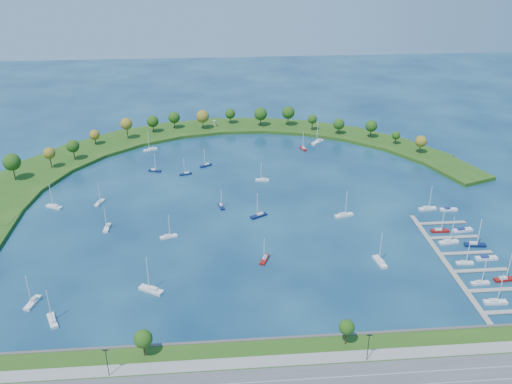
{
  "coord_description": "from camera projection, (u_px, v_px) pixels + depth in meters",
  "views": [
    {
      "loc": [
        -15.93,
        -244.04,
        124.26
      ],
      "look_at": [
        5.0,
        5.0,
        4.0
      ],
      "focal_mm": 38.38,
      "sensor_mm": 36.0,
      "label": 1
    }
  ],
  "objects": [
    {
      "name": "docked_boat_8",
      "position": [
        440.0,
        230.0,
        248.46
      ],
      "size": [
        8.29,
        2.62,
        12.06
      ],
      "rotation": [
        0.0,
        0.0,
        -0.04
      ],
      "color": "maroon",
      "rests_on": "ground"
    },
    {
      "name": "docked_boat_10",
      "position": [
        427.0,
        208.0,
        268.07
      ],
      "size": [
        8.94,
        3.5,
        12.79
      ],
      "rotation": [
        0.0,
        0.0,
        0.12
      ],
      "color": "silver",
      "rests_on": "ground"
    },
    {
      "name": "dock_system",
      "position": [
        463.0,
        262.0,
        225.72
      ],
      "size": [
        24.28,
        82.0,
        1.6
      ],
      "color": "gray",
      "rests_on": "ground"
    },
    {
      "name": "ground",
      "position": [
        247.0,
        204.0,
        274.22
      ],
      "size": [
        700.0,
        700.0,
        0.0
      ],
      "primitive_type": "plane",
      "color": "#082246",
      "rests_on": "ground"
    },
    {
      "name": "moored_boat_18",
      "position": [
        151.0,
        289.0,
        207.48
      ],
      "size": [
        9.98,
        7.62,
        14.7
      ],
      "rotation": [
        0.0,
        0.0,
        2.59
      ],
      "color": "silver",
      "rests_on": "ground"
    },
    {
      "name": "moored_boat_4",
      "position": [
        52.0,
        320.0,
        191.24
      ],
      "size": [
        5.79,
        8.98,
        12.85
      ],
      "rotation": [
        0.0,
        0.0,
        1.99
      ],
      "color": "silver",
      "rests_on": "ground"
    },
    {
      "name": "docked_boat_2",
      "position": [
        480.0,
        282.0,
        211.9
      ],
      "size": [
        7.17,
        2.23,
        10.45
      ],
      "rotation": [
        0.0,
        0.0,
        0.03
      ],
      "color": "silver",
      "rests_on": "ground"
    },
    {
      "name": "moored_boat_0",
      "position": [
        265.0,
        259.0,
        226.86
      ],
      "size": [
        4.9,
        7.81,
        11.14
      ],
      "rotation": [
        0.0,
        0.0,
        4.31
      ],
      "color": "maroon",
      "rests_on": "ground"
    },
    {
      "name": "docked_boat_5",
      "position": [
        486.0,
        258.0,
        227.79
      ],
      "size": [
        9.07,
        2.56,
        1.85
      ],
      "rotation": [
        0.0,
        0.0,
        -0.0
      ],
      "color": "silver",
      "rests_on": "ground"
    },
    {
      "name": "breakwater_trees",
      "position": [
        209.0,
        127.0,
        348.29
      ],
      "size": [
        239.6,
        94.18,
        15.19
      ],
      "color": "#382314",
      "rests_on": "breakwater"
    },
    {
      "name": "harbor_tower",
      "position": [
        215.0,
        123.0,
        375.65
      ],
      "size": [
        2.6,
        2.6,
        3.87
      ],
      "color": "gray",
      "rests_on": "breakwater"
    },
    {
      "name": "moored_boat_12",
      "position": [
        303.0,
        148.0,
        341.83
      ],
      "size": [
        3.74,
        7.78,
        11.03
      ],
      "rotation": [
        0.0,
        0.0,
        1.8
      ],
      "color": "maroon",
      "rests_on": "ground"
    },
    {
      "name": "moored_boat_14",
      "position": [
        259.0,
        215.0,
        261.55
      ],
      "size": [
        8.61,
        6.3,
        12.55
      ],
      "rotation": [
        0.0,
        0.0,
        3.66
      ],
      "color": "#0A1642",
      "rests_on": "ground"
    },
    {
      "name": "moored_boat_10",
      "position": [
        262.0,
        179.0,
        299.11
      ],
      "size": [
        7.56,
        3.06,
        10.8
      ],
      "rotation": [
        0.0,
        0.0,
        3.0
      ],
      "color": "silver",
      "rests_on": "ground"
    },
    {
      "name": "moored_boat_9",
      "position": [
        168.0,
        236.0,
        243.75
      ],
      "size": [
        7.97,
        4.34,
        11.29
      ],
      "rotation": [
        0.0,
        0.0,
        0.3
      ],
      "color": "silver",
      "rests_on": "ground"
    },
    {
      "name": "breakwater",
      "position": [
        161.0,
        167.0,
        314.04
      ],
      "size": [
        286.74,
        247.64,
        2.0
      ],
      "color": "#214E14",
      "rests_on": "ground"
    },
    {
      "name": "moored_boat_6",
      "position": [
        318.0,
        141.0,
        352.01
      ],
      "size": [
        9.27,
        9.17,
        14.97
      ],
      "rotation": [
        0.0,
        0.0,
        3.92
      ],
      "color": "silver",
      "rests_on": "ground"
    },
    {
      "name": "docked_boat_11",
      "position": [
        448.0,
        209.0,
        267.49
      ],
      "size": [
        8.43,
        2.75,
        1.7
      ],
      "rotation": [
        0.0,
        0.0,
        -0.05
      ],
      "color": "silver",
      "rests_on": "ground"
    },
    {
      "name": "moored_boat_17",
      "position": [
        107.0,
        227.0,
        250.98
      ],
      "size": [
        2.67,
        8.12,
        11.77
      ],
      "rotation": [
        0.0,
        0.0,
        4.66
      ],
      "color": "silver",
      "rests_on": "ground"
    },
    {
      "name": "moored_boat_5",
      "position": [
        221.0,
        206.0,
        270.57
      ],
      "size": [
        3.29,
        7.17,
        10.18
      ],
      "rotation": [
        0.0,
        0.0,
        4.91
      ],
      "color": "#0A1642",
      "rests_on": "ground"
    },
    {
      "name": "moored_boat_7",
      "position": [
        54.0,
        206.0,
        269.9
      ],
      "size": [
        8.76,
        6.12,
        12.67
      ],
      "rotation": [
        0.0,
        0.0,
        2.66
      ],
      "color": "silver",
      "rests_on": "ground"
    },
    {
      "name": "moored_boat_1",
      "position": [
        150.0,
        149.0,
        339.84
      ],
      "size": [
        8.88,
        6.04,
        12.8
      ],
      "rotation": [
        0.0,
        0.0,
        3.6
      ],
      "color": "silver",
      "rests_on": "ground"
    },
    {
      "name": "docked_boat_0",
      "position": [
        495.0,
        301.0,
        200.85
      ],
      "size": [
        8.65,
        2.76,
        12.58
      ],
      "rotation": [
        0.0,
        0.0,
        -0.04
      ],
      "color": "silver",
      "rests_on": "ground"
    },
    {
      "name": "moored_boat_11",
      "position": [
        206.0,
        165.0,
        317.35
      ],
      "size": [
        7.32,
        5.7,
        10.82
      ],
      "rotation": [
        0.0,
        0.0,
        3.71
      ],
      "color": "#0A1642",
      "rests_on": "ground"
    },
    {
      "name": "docked_boat_4",
      "position": [
        465.0,
        262.0,
        224.62
      ],
      "size": [
        7.19,
        2.38,
        10.41
      ],
      "rotation": [
        0.0,
        0.0,
        -0.06
      ],
      "color": "silver",
      "rests_on": "ground"
    },
    {
      "name": "moored_boat_3",
      "position": [
        186.0,
        173.0,
        306.44
      ],
      "size": [
        7.18,
        4.13,
        10.19
      ],
      "rotation": [
        0.0,
        0.0,
        3.48
      ],
      "color": "#0A1642",
      "rests_on": "ground"
    },
    {
      "name": "moored_boat_2",
      "position": [
        155.0,
        170.0,
        310.49
      ],
      "size": [
        7.49,
        4.3,
        10.62
      ],
      "rotation": [
        0.0,
        0.0,
        5.95
      ],
      "color": "#0A1642",
      "rests_on": "ground"
    },
    {
      "name": "docked_boat_9",
      "position": [
        462.0,
        230.0,
        248.94
      ],
      "size": [
        9.67,
        3.92,
        1.92
      ],
      "rotation": [
        0.0,
        0.0,
        0.14
      ],
      "color": "silver",
      "rests_on": "ground"
    },
    {
      "name": "docked_boat_3",
      "position": [
        504.0,
        279.0,
        213.96
      ],
      "size": [
        8.41,
        2.91,
        12.15
      ],
      "rotation": [
        0.0,
        0.0,
        0.07
      ],
      "color": "maroon",
      "rests_on": "ground"
    },
    {
      "name": "docked_boat_6",
      "position": [
        449.0,
        241.0,
        239.32
      ],
      "size": [
        9.05,
        3.58,
        12.94
      ],
      "rotation": [
        0.0,
        0.0,
        0.13
      ],
      "color": "silver",
      "rests_on": "ground"
    },
    {
      "name": "docked_boat_7",
      "position": [
        475.0,
        244.0,
        237.3
      ],
      "size": [
        9.36,
        3.68,
        13.4
      ],
      "rotation": [
        0.0,
        0.0,
        -0.13
      ],
      "color": "#0A1642",
      "rests_on": "ground"
    },
    {
      "name": "moored_boat_13",
      "position": [
        380.0,
        261.0,
        225.06
      ],
      "size": [
        4.11,
        9.61,
        13.68
      ],
      "rotation": [
        0.0,
        0.0,
        1.74
      ],
      "color": "silver",
      "rests_on": "ground"
    },
    {
      "name": "moored_boat_16",
      "position": [
        344.0,
        215.0,
        261.83
      ],
      "size": [
        9.37,
        4.74,
        13.27
      ],
      "rotation": [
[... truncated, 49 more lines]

